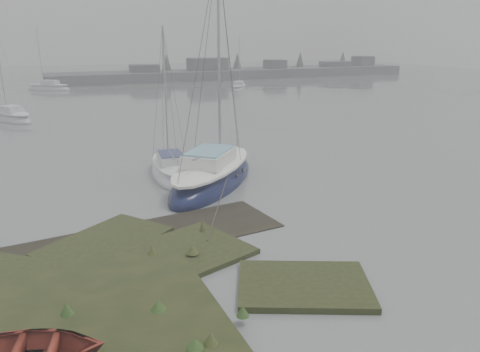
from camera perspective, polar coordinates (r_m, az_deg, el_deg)
name	(u,v)px	position (r m, az deg, el deg)	size (l,w,h in m)	color
ground	(109,117)	(40.97, -15.67, 6.89)	(160.00, 160.00, 0.00)	slate
far_shoreline	(245,72)	(79.12, 0.58, 12.54)	(60.00, 8.00, 4.15)	#4C4F51
sailboat_main	(213,177)	(21.39, -3.36, -0.14)	(7.04, 7.46, 10.91)	#0B1134
sailboat_white	(171,171)	(23.01, -8.43, 0.65)	(2.39, 5.52, 7.55)	white
sailboat_far_a	(12,118)	(42.09, -26.06, 6.40)	(4.11, 5.78, 7.84)	#ADB1B6
sailboat_far_b	(239,88)	(60.27, -0.15, 10.66)	(4.12, 5.22, 7.20)	#9DA0A6
sailboat_far_c	(49,88)	(64.76, -22.26, 9.88)	(5.78, 4.79, 8.08)	silver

